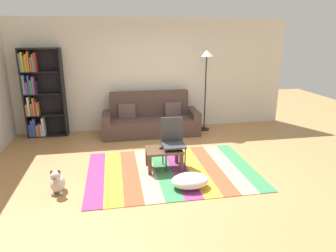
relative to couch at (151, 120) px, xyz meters
name	(u,v)px	position (x,y,z in m)	size (l,w,h in m)	color
ground_plane	(174,168)	(0.16, -2.02, -0.34)	(14.00, 14.00, 0.00)	#B27F4C
back_wall	(154,75)	(0.16, 0.53, 1.01)	(6.80, 0.10, 2.70)	silver
rug	(172,171)	(0.10, -2.15, -0.33)	(2.93, 2.08, 0.01)	#843370
couch	(151,120)	(0.00, 0.00, 0.00)	(2.26, 0.80, 1.00)	#4C3833
bookshelf	(39,94)	(-2.53, 0.28, 0.66)	(0.90, 0.28, 2.03)	black
coffee_table	(164,153)	(-0.03, -2.04, -0.03)	(0.63, 0.48, 0.37)	#513826
pouf	(190,181)	(0.26, -2.80, -0.22)	(0.59, 0.43, 0.22)	white
dog	(57,182)	(-1.76, -2.56, -0.18)	(0.22, 0.35, 0.40)	beige
standing_lamp	(206,64)	(1.36, 0.06, 1.30)	(0.32, 0.32, 1.96)	black
tv_remote	(162,147)	(-0.05, -1.98, 0.06)	(0.04, 0.15, 0.02)	black
folding_chair	(173,138)	(0.16, -1.94, 0.20)	(0.40, 0.40, 0.90)	#38383D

